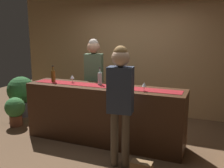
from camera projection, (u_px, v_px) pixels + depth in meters
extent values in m
plane|color=brown|center=(104.00, 141.00, 4.49)|extent=(10.00, 10.00, 0.00)
cube|color=tan|center=(137.00, 51.00, 5.92)|extent=(6.00, 0.12, 2.90)
cube|color=#3D2314|center=(104.00, 114.00, 4.39)|extent=(2.73, 0.60, 0.99)
cube|color=maroon|center=(103.00, 86.00, 4.29)|extent=(2.60, 0.28, 0.01)
cylinder|color=#194723|center=(115.00, 81.00, 4.17)|extent=(0.07, 0.07, 0.21)
cylinder|color=#194723|center=(115.00, 73.00, 4.14)|extent=(0.03, 0.03, 0.08)
cylinder|color=black|center=(115.00, 70.00, 4.13)|extent=(0.03, 0.03, 0.02)
cylinder|color=#B2C6C1|center=(100.00, 79.00, 4.37)|extent=(0.07, 0.07, 0.21)
cylinder|color=#B2C6C1|center=(100.00, 71.00, 4.34)|extent=(0.03, 0.03, 0.08)
cylinder|color=black|center=(100.00, 68.00, 4.33)|extent=(0.03, 0.03, 0.02)
cylinder|color=brown|center=(53.00, 77.00, 4.60)|extent=(0.07, 0.07, 0.21)
cylinder|color=brown|center=(53.00, 69.00, 4.57)|extent=(0.03, 0.03, 0.08)
cylinder|color=black|center=(53.00, 66.00, 4.56)|extent=(0.03, 0.03, 0.02)
cylinder|color=silver|center=(144.00, 91.00, 3.92)|extent=(0.06, 0.06, 0.00)
cylinder|color=silver|center=(144.00, 89.00, 3.92)|extent=(0.01, 0.01, 0.08)
cone|color=silver|center=(144.00, 84.00, 3.90)|extent=(0.07, 0.07, 0.06)
cylinder|color=silver|center=(126.00, 88.00, 4.14)|extent=(0.06, 0.06, 0.00)
cylinder|color=silver|center=(126.00, 86.00, 4.13)|extent=(0.01, 0.01, 0.08)
cone|color=silver|center=(126.00, 81.00, 4.12)|extent=(0.07, 0.07, 0.06)
cylinder|color=silver|center=(72.00, 83.00, 4.57)|extent=(0.06, 0.06, 0.00)
cylinder|color=silver|center=(72.00, 81.00, 4.56)|extent=(0.01, 0.01, 0.08)
cone|color=silver|center=(72.00, 77.00, 4.55)|extent=(0.07, 0.07, 0.06)
cylinder|color=#26262B|center=(98.00, 107.00, 5.09)|extent=(0.11, 0.11, 0.82)
cylinder|color=#26262B|center=(90.00, 107.00, 5.12)|extent=(0.11, 0.11, 0.82)
cube|color=#4C6B4C|center=(94.00, 71.00, 4.96)|extent=(0.38, 0.27, 0.65)
sphere|color=tan|center=(94.00, 47.00, 4.86)|extent=(0.25, 0.25, 0.25)
sphere|color=#AD9E8E|center=(93.00, 44.00, 4.85)|extent=(0.19, 0.19, 0.19)
cylinder|color=brown|center=(114.00, 139.00, 3.61)|extent=(0.11, 0.11, 0.80)
cylinder|color=brown|center=(126.00, 140.00, 3.57)|extent=(0.11, 0.11, 0.80)
cube|color=#2D384C|center=(120.00, 90.00, 3.45)|extent=(0.36, 0.24, 0.63)
sphere|color=#DBAD89|center=(121.00, 58.00, 3.36)|extent=(0.24, 0.24, 0.24)
sphere|color=olive|center=(121.00, 53.00, 3.34)|extent=(0.19, 0.19, 0.19)
cylinder|color=#4C4C51|center=(23.00, 108.00, 5.83)|extent=(0.38, 0.38, 0.33)
sphere|color=#2D6633|center=(21.00, 90.00, 5.74)|extent=(0.62, 0.62, 0.62)
cylinder|color=brown|center=(16.00, 120.00, 5.22)|extent=(0.25, 0.25, 0.22)
sphere|color=#387A3D|center=(15.00, 107.00, 5.16)|extent=(0.40, 0.40, 0.40)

